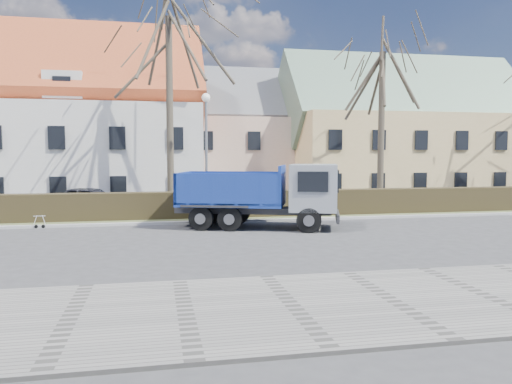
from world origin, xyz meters
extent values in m
plane|color=#373739|center=(0.00, 0.00, 0.00)|extent=(120.00, 120.00, 0.00)
cube|color=gray|center=(0.00, -8.50, 0.04)|extent=(80.00, 5.00, 0.08)
cube|color=#A4A29F|center=(0.00, 4.60, 0.06)|extent=(80.00, 0.30, 0.12)
cube|color=#4C5630|center=(0.00, 6.20, 0.05)|extent=(80.00, 3.00, 0.10)
cube|color=black|center=(0.00, 6.00, 0.65)|extent=(60.00, 0.90, 1.30)
imported|color=black|center=(-6.23, 9.54, 0.73)|extent=(4.64, 3.17, 1.47)
camera|label=1|loc=(-2.76, -18.39, 3.26)|focal=35.00mm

